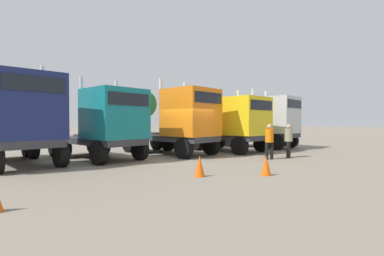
{
  "coord_description": "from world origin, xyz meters",
  "views": [
    {
      "loc": [
        -8.03,
        -12.36,
        1.86
      ],
      "look_at": [
        1.64,
        2.24,
        1.47
      ],
      "focal_mm": 26.71,
      "sensor_mm": 36.0,
      "label": 1
    }
  ],
  "objects_px": {
    "semi_truck_navy": "(22,119)",
    "traffic_cone_mid": "(200,166)",
    "visitor_in_hivis": "(269,139)",
    "semi_truck_orange": "(183,121)",
    "visitor_with_camera": "(289,138)",
    "semi_truck_silver": "(268,122)",
    "semi_truck_yellow": "(236,124)",
    "traffic_cone_far": "(266,165)",
    "semi_truck_teal": "(108,124)"
  },
  "relations": [
    {
      "from": "semi_truck_navy",
      "to": "traffic_cone_mid",
      "type": "height_order",
      "value": "semi_truck_navy"
    },
    {
      "from": "semi_truck_navy",
      "to": "visitor_in_hivis",
      "type": "distance_m",
      "value": 11.07
    },
    {
      "from": "semi_truck_orange",
      "to": "visitor_with_camera",
      "type": "relative_size",
      "value": 3.62
    },
    {
      "from": "semi_truck_silver",
      "to": "visitor_in_hivis",
      "type": "relative_size",
      "value": 3.82
    },
    {
      "from": "semi_truck_yellow",
      "to": "semi_truck_navy",
      "type": "bearing_deg",
      "value": -102.12
    },
    {
      "from": "semi_truck_orange",
      "to": "semi_truck_yellow",
      "type": "relative_size",
      "value": 1.02
    },
    {
      "from": "semi_truck_silver",
      "to": "traffic_cone_far",
      "type": "distance_m",
      "value": 10.85
    },
    {
      "from": "visitor_in_hivis",
      "to": "traffic_cone_far",
      "type": "relative_size",
      "value": 2.51
    },
    {
      "from": "semi_truck_teal",
      "to": "traffic_cone_mid",
      "type": "height_order",
      "value": "semi_truck_teal"
    },
    {
      "from": "visitor_with_camera",
      "to": "traffic_cone_mid",
      "type": "relative_size",
      "value": 2.42
    },
    {
      "from": "semi_truck_navy",
      "to": "visitor_with_camera",
      "type": "height_order",
      "value": "semi_truck_navy"
    },
    {
      "from": "semi_truck_yellow",
      "to": "visitor_with_camera",
      "type": "height_order",
      "value": "semi_truck_yellow"
    },
    {
      "from": "semi_truck_orange",
      "to": "traffic_cone_mid",
      "type": "distance_m",
      "value": 6.43
    },
    {
      "from": "semi_truck_navy",
      "to": "semi_truck_orange",
      "type": "distance_m",
      "value": 7.67
    },
    {
      "from": "semi_truck_yellow",
      "to": "traffic_cone_far",
      "type": "bearing_deg",
      "value": -44.33
    },
    {
      "from": "visitor_with_camera",
      "to": "traffic_cone_mid",
      "type": "height_order",
      "value": "visitor_with_camera"
    },
    {
      "from": "semi_truck_teal",
      "to": "visitor_with_camera",
      "type": "distance_m",
      "value": 9.15
    },
    {
      "from": "semi_truck_teal",
      "to": "traffic_cone_far",
      "type": "height_order",
      "value": "semi_truck_teal"
    },
    {
      "from": "semi_truck_yellow",
      "to": "traffic_cone_far",
      "type": "relative_size",
      "value": 8.89
    },
    {
      "from": "semi_truck_navy",
      "to": "traffic_cone_far",
      "type": "distance_m",
      "value": 9.83
    },
    {
      "from": "semi_truck_teal",
      "to": "semi_truck_yellow",
      "type": "height_order",
      "value": "semi_truck_teal"
    },
    {
      "from": "visitor_in_hivis",
      "to": "visitor_with_camera",
      "type": "bearing_deg",
      "value": -75.23
    },
    {
      "from": "semi_truck_orange",
      "to": "visitor_in_hivis",
      "type": "xyz_separation_m",
      "value": [
        2.61,
        -3.83,
        -0.89
      ]
    },
    {
      "from": "semi_truck_teal",
      "to": "traffic_cone_far",
      "type": "bearing_deg",
      "value": 11.56
    },
    {
      "from": "semi_truck_navy",
      "to": "traffic_cone_mid",
      "type": "distance_m",
      "value": 7.67
    },
    {
      "from": "semi_truck_navy",
      "to": "visitor_with_camera",
      "type": "bearing_deg",
      "value": 60.42
    },
    {
      "from": "semi_truck_teal",
      "to": "semi_truck_yellow",
      "type": "distance_m",
      "value": 7.76
    },
    {
      "from": "visitor_with_camera",
      "to": "visitor_in_hivis",
      "type": "bearing_deg",
      "value": -120.65
    },
    {
      "from": "semi_truck_navy",
      "to": "visitor_in_hivis",
      "type": "height_order",
      "value": "semi_truck_navy"
    },
    {
      "from": "semi_truck_navy",
      "to": "semi_truck_teal",
      "type": "distance_m",
      "value": 3.55
    },
    {
      "from": "semi_truck_navy",
      "to": "traffic_cone_mid",
      "type": "xyz_separation_m",
      "value": [
        4.86,
        -5.72,
        -1.59
      ]
    },
    {
      "from": "semi_truck_orange",
      "to": "traffic_cone_mid",
      "type": "relative_size",
      "value": 8.74
    },
    {
      "from": "visitor_in_hivis",
      "to": "traffic_cone_mid",
      "type": "relative_size",
      "value": 2.43
    },
    {
      "from": "semi_truck_orange",
      "to": "semi_truck_silver",
      "type": "height_order",
      "value": "semi_truck_orange"
    },
    {
      "from": "semi_truck_navy",
      "to": "visitor_with_camera",
      "type": "relative_size",
      "value": 3.78
    },
    {
      "from": "semi_truck_navy",
      "to": "semi_truck_orange",
      "type": "bearing_deg",
      "value": 78.49
    },
    {
      "from": "semi_truck_silver",
      "to": "visitor_in_hivis",
      "type": "distance_m",
      "value": 6.4
    },
    {
      "from": "semi_truck_orange",
      "to": "visitor_with_camera",
      "type": "height_order",
      "value": "semi_truck_orange"
    },
    {
      "from": "semi_truck_silver",
      "to": "semi_truck_orange",
      "type": "bearing_deg",
      "value": -100.8
    },
    {
      "from": "semi_truck_silver",
      "to": "visitor_with_camera",
      "type": "height_order",
      "value": "semi_truck_silver"
    },
    {
      "from": "semi_truck_teal",
      "to": "semi_truck_yellow",
      "type": "relative_size",
      "value": 0.99
    },
    {
      "from": "semi_truck_navy",
      "to": "semi_truck_silver",
      "type": "height_order",
      "value": "semi_truck_navy"
    },
    {
      "from": "semi_truck_teal",
      "to": "traffic_cone_mid",
      "type": "bearing_deg",
      "value": -1.68
    },
    {
      "from": "semi_truck_teal",
      "to": "visitor_in_hivis",
      "type": "bearing_deg",
      "value": 44.37
    },
    {
      "from": "semi_truck_navy",
      "to": "visitor_in_hivis",
      "type": "xyz_separation_m",
      "value": [
        10.29,
        -3.98,
        -0.94
      ]
    },
    {
      "from": "semi_truck_navy",
      "to": "semi_truck_yellow",
      "type": "height_order",
      "value": "semi_truck_navy"
    },
    {
      "from": "semi_truck_orange",
      "to": "traffic_cone_mid",
      "type": "bearing_deg",
      "value": -40.84
    },
    {
      "from": "semi_truck_teal",
      "to": "semi_truck_navy",
      "type": "bearing_deg",
      "value": -102.8
    },
    {
      "from": "semi_truck_silver",
      "to": "traffic_cone_far",
      "type": "xyz_separation_m",
      "value": [
        -8.1,
        -7.06,
        -1.51
      ]
    },
    {
      "from": "semi_truck_teal",
      "to": "traffic_cone_far",
      "type": "relative_size",
      "value": 8.79
    }
  ]
}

